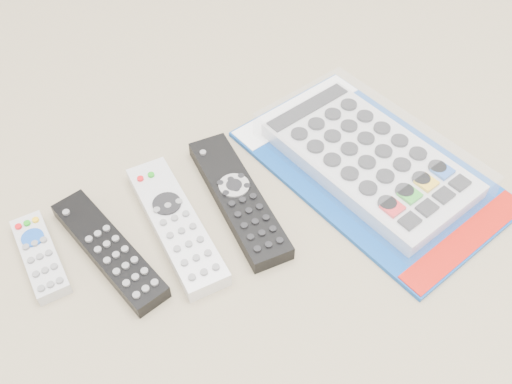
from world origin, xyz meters
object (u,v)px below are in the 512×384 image
remote_slim_black (109,250)px  remote_silver_dvd (176,224)px  jumbo_remote_packaged (370,158)px  remote_small_grey (40,256)px  remote_large_black (238,198)px

remote_slim_black → remote_silver_dvd: size_ratio=0.93×
remote_slim_black → remote_silver_dvd: 0.09m
jumbo_remote_packaged → remote_silver_dvd: bearing=163.2°
remote_small_grey → remote_slim_black: 0.08m
remote_slim_black → remote_silver_dvd: (0.09, -0.01, 0.00)m
remote_silver_dvd → remote_large_black: size_ratio=0.96×
remote_slim_black → remote_small_grey: bearing=144.0°
remote_small_grey → remote_silver_dvd: (0.16, -0.05, 0.00)m
remote_small_grey → remote_large_black: 0.26m
remote_silver_dvd → remote_large_black: (0.09, -0.00, -0.00)m
remote_silver_dvd → jumbo_remote_packaged: (0.28, -0.04, 0.01)m
remote_large_black → remote_silver_dvd: bearing=-175.6°
remote_small_grey → remote_slim_black: (0.07, -0.04, 0.00)m
remote_small_grey → remote_large_black: bearing=-8.8°
remote_small_grey → jumbo_remote_packaged: bearing=-9.3°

